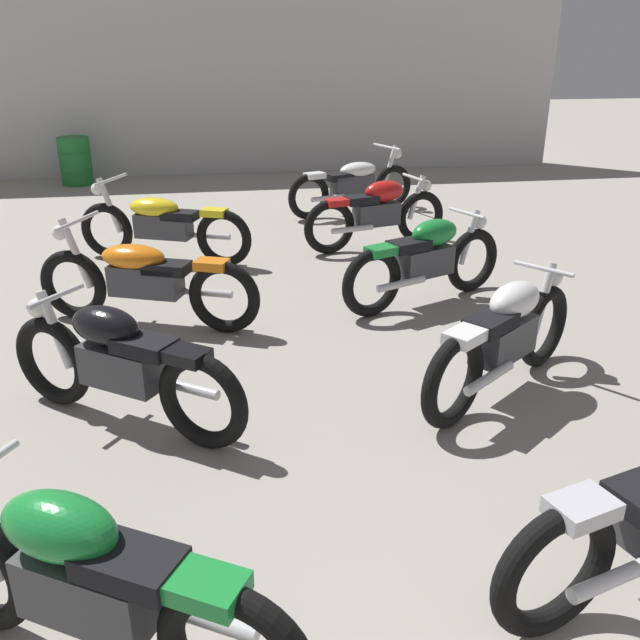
% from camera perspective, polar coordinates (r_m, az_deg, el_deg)
% --- Properties ---
extents(back_wall, '(12.70, 0.24, 3.60)m').
position_cam_1_polar(back_wall, '(13.80, -6.72, 19.68)').
color(back_wall, '#BCBAB7').
rests_on(back_wall, ground).
extents(motorcycle_left_row_1, '(1.75, 1.10, 0.88)m').
position_cam_1_polar(motorcycle_left_row_1, '(3.04, -19.05, -20.22)').
color(motorcycle_left_row_1, black).
rests_on(motorcycle_left_row_1, ground).
extents(motorcycle_left_row_2, '(1.66, 1.24, 0.88)m').
position_cam_1_polar(motorcycle_left_row_2, '(4.73, -16.48, -3.50)').
color(motorcycle_left_row_2, black).
rests_on(motorcycle_left_row_2, ground).
extents(motorcycle_left_row_3, '(2.05, 1.02, 0.97)m').
position_cam_1_polar(motorcycle_left_row_3, '(6.36, -14.59, 3.40)').
color(motorcycle_left_row_3, black).
rests_on(motorcycle_left_row_3, ground).
extents(motorcycle_left_row_4, '(2.04, 1.03, 0.97)m').
position_cam_1_polar(motorcycle_left_row_4, '(8.23, -13.15, 7.85)').
color(motorcycle_left_row_4, black).
rests_on(motorcycle_left_row_4, ground).
extents(motorcycle_right_row_2, '(1.64, 1.27, 0.88)m').
position_cam_1_polar(motorcycle_right_row_2, '(5.12, 15.33, -1.30)').
color(motorcycle_right_row_2, black).
rests_on(motorcycle_right_row_2, ground).
extents(motorcycle_right_row_3, '(1.86, 0.87, 0.88)m').
position_cam_1_polar(motorcycle_right_row_3, '(6.78, 8.94, 5.10)').
color(motorcycle_right_row_3, black).
rests_on(motorcycle_right_row_3, ground).
extents(motorcycle_right_row_4, '(1.94, 0.69, 0.88)m').
position_cam_1_polar(motorcycle_right_row_4, '(8.62, 4.85, 9.05)').
color(motorcycle_right_row_4, black).
rests_on(motorcycle_right_row_4, ground).
extents(motorcycle_right_row_5, '(2.07, 0.96, 0.97)m').
position_cam_1_polar(motorcycle_right_row_5, '(10.40, 2.81, 11.41)').
color(motorcycle_right_row_5, black).
rests_on(motorcycle_right_row_5, ground).
extents(oil_drum, '(0.59, 0.59, 0.85)m').
position_cam_1_polar(oil_drum, '(13.36, -19.92, 12.50)').
color(oil_drum, '#1E722D').
rests_on(oil_drum, ground).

